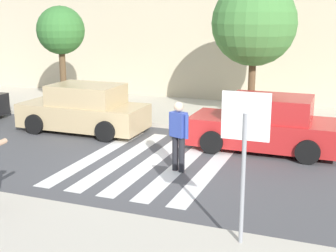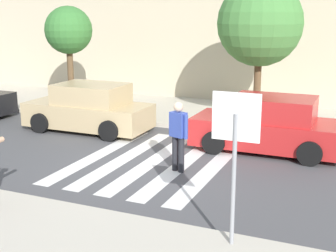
# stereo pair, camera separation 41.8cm
# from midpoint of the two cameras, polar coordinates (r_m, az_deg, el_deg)

# --- Properties ---
(ground_plane) EXTENTS (120.00, 120.00, 0.00)m
(ground_plane) POSITION_cam_midpoint_polar(r_m,az_deg,el_deg) (12.10, -1.25, -4.59)
(ground_plane) COLOR #4C4C4F
(sidewalk_far) EXTENTS (60.00, 4.80, 0.14)m
(sidewalk_far) POSITION_cam_midpoint_polar(r_m,az_deg,el_deg) (17.53, 6.89, 1.40)
(sidewalk_far) COLOR beige
(sidewalk_far) RESTS_ON ground
(building_facade_far) EXTENTS (56.00, 4.00, 6.36)m
(building_facade_far) POSITION_cam_midpoint_polar(r_m,az_deg,el_deg) (21.39, 10.56, 11.93)
(building_facade_far) COLOR beige
(building_facade_far) RESTS_ON ground
(crosswalk_stripe_0) EXTENTS (0.44, 5.20, 0.01)m
(crosswalk_stripe_0) POSITION_cam_midpoint_polar(r_m,az_deg,el_deg) (12.98, -7.34, -3.39)
(crosswalk_stripe_0) COLOR silver
(crosswalk_stripe_0) RESTS_ON ground
(crosswalk_stripe_1) EXTENTS (0.44, 5.20, 0.01)m
(crosswalk_stripe_1) POSITION_cam_midpoint_polar(r_m,az_deg,el_deg) (12.60, -4.20, -3.84)
(crosswalk_stripe_1) COLOR silver
(crosswalk_stripe_1) RESTS_ON ground
(crosswalk_stripe_2) EXTENTS (0.44, 5.20, 0.01)m
(crosswalk_stripe_2) POSITION_cam_midpoint_polar(r_m,az_deg,el_deg) (12.27, -0.86, -4.30)
(crosswalk_stripe_2) COLOR silver
(crosswalk_stripe_2) RESTS_ON ground
(crosswalk_stripe_3) EXTENTS (0.44, 5.20, 0.01)m
(crosswalk_stripe_3) POSITION_cam_midpoint_polar(r_m,az_deg,el_deg) (11.98, 2.64, -4.76)
(crosswalk_stripe_3) COLOR silver
(crosswalk_stripe_3) RESTS_ON ground
(crosswalk_stripe_4) EXTENTS (0.44, 5.20, 0.01)m
(crosswalk_stripe_4) POSITION_cam_midpoint_polar(r_m,az_deg,el_deg) (11.74, 6.31, -5.23)
(crosswalk_stripe_4) COLOR silver
(crosswalk_stripe_4) RESTS_ON ground
(stop_sign) EXTENTS (0.76, 0.08, 2.50)m
(stop_sign) POSITION_cam_midpoint_polar(r_m,az_deg,el_deg) (7.32, 9.85, -1.19)
(stop_sign) COLOR gray
(stop_sign) RESTS_ON sidewalk_near
(pedestrian_crossing) EXTENTS (0.55, 0.35, 1.72)m
(pedestrian_crossing) POSITION_cam_midpoint_polar(r_m,az_deg,el_deg) (11.26, 2.33, -0.84)
(pedestrian_crossing) COLOR #232328
(pedestrian_crossing) RESTS_ON ground
(parked_car_tan) EXTENTS (4.10, 1.92, 1.55)m
(parked_car_tan) POSITION_cam_midpoint_polar(r_m,az_deg,el_deg) (15.38, -8.83, 2.07)
(parked_car_tan) COLOR tan
(parked_car_tan) RESTS_ON ground
(parked_car_red) EXTENTS (4.10, 1.92, 1.55)m
(parked_car_red) POSITION_cam_midpoint_polar(r_m,az_deg,el_deg) (13.30, 13.07, 0.01)
(parked_car_red) COLOR red
(parked_car_red) RESTS_ON ground
(street_tree_west) EXTENTS (1.81, 1.81, 3.88)m
(street_tree_west) POSITION_cam_midpoint_polar(r_m,az_deg,el_deg) (18.47, -11.39, 11.27)
(street_tree_west) COLOR brown
(street_tree_west) RESTS_ON sidewalk_far
(street_tree_center) EXTENTS (2.78, 2.78, 4.68)m
(street_tree_center) POSITION_cam_midpoint_polar(r_m,az_deg,el_deg) (15.79, 11.92, 12.10)
(street_tree_center) COLOR brown
(street_tree_center) RESTS_ON sidewalk_far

